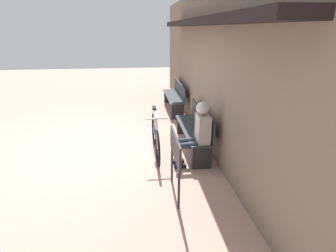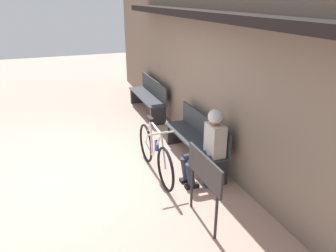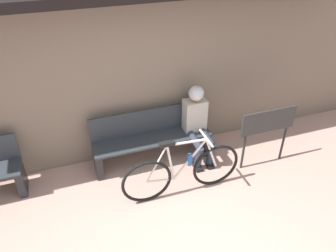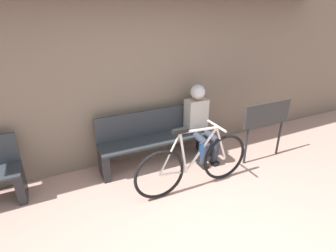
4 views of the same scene
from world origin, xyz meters
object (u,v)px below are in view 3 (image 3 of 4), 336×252
Objects in this scene: bicycle at (182,171)px; person_seated at (197,119)px; park_bench_near at (152,139)px; signboard at (268,125)px.

bicycle is 1.41× the size of person_seated.
park_bench_near is 1.07× the size of bicycle.
person_seated reaches higher than bicycle.
bicycle is 0.93m from person_seated.
park_bench_near is at bearing 157.77° from signboard.
park_bench_near is 1.74m from signboard.
person_seated is at bearing -9.84° from park_bench_near.
person_seated reaches higher than signboard.
bicycle is 1.45m from signboard.
bicycle is (0.19, -0.83, -0.02)m from park_bench_near.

